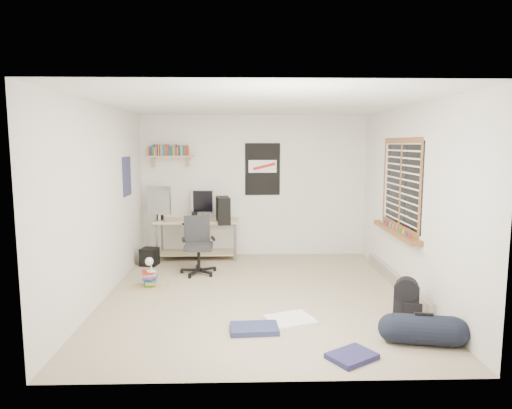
{
  "coord_description": "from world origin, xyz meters",
  "views": [
    {
      "loc": [
        -0.19,
        -5.86,
        1.99
      ],
      "look_at": [
        -0.02,
        0.25,
        1.18
      ],
      "focal_mm": 32.0,
      "sensor_mm": 36.0,
      "label": 1
    }
  ],
  "objects_px": {
    "duffel_bag": "(423,331)",
    "book_stack": "(150,276)",
    "backpack": "(406,302)",
    "office_chair": "(198,243)",
    "desk": "(197,238)"
  },
  "relations": [
    {
      "from": "duffel_bag",
      "to": "book_stack",
      "type": "distance_m",
      "value": 3.67
    },
    {
      "from": "backpack",
      "to": "book_stack",
      "type": "xyz_separation_m",
      "value": [
        -3.17,
        1.28,
        -0.05
      ]
    },
    {
      "from": "office_chair",
      "to": "book_stack",
      "type": "height_order",
      "value": "office_chair"
    },
    {
      "from": "office_chair",
      "to": "book_stack",
      "type": "bearing_deg",
      "value": -144.88
    },
    {
      "from": "duffel_bag",
      "to": "book_stack",
      "type": "bearing_deg",
      "value": 159.18
    },
    {
      "from": "book_stack",
      "to": "office_chair",
      "type": "bearing_deg",
      "value": 46.21
    },
    {
      "from": "desk",
      "to": "duffel_bag",
      "type": "relative_size",
      "value": 2.43
    },
    {
      "from": "office_chair",
      "to": "duffel_bag",
      "type": "relative_size",
      "value": 1.5
    },
    {
      "from": "desk",
      "to": "duffel_bag",
      "type": "xyz_separation_m",
      "value": [
        2.6,
        -3.56,
        -0.22
      ]
    },
    {
      "from": "desk",
      "to": "office_chair",
      "type": "relative_size",
      "value": 1.62
    },
    {
      "from": "desk",
      "to": "duffel_bag",
      "type": "distance_m",
      "value": 4.42
    },
    {
      "from": "backpack",
      "to": "book_stack",
      "type": "height_order",
      "value": "backpack"
    },
    {
      "from": "backpack",
      "to": "office_chair",
      "type": "bearing_deg",
      "value": 163.26
    },
    {
      "from": "book_stack",
      "to": "backpack",
      "type": "bearing_deg",
      "value": -22.01
    },
    {
      "from": "duffel_bag",
      "to": "book_stack",
      "type": "height_order",
      "value": "duffel_bag"
    }
  ]
}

